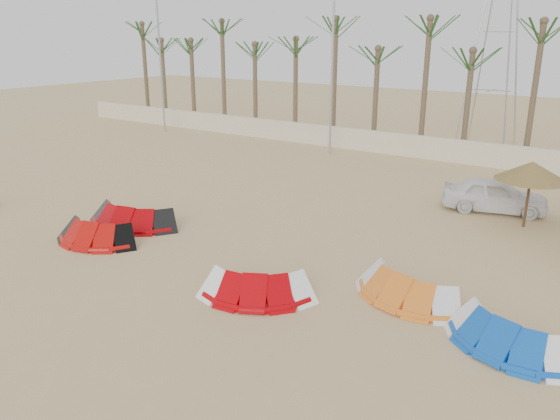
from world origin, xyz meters
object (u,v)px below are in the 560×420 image
Objects in this scene: parasol_left at (532,171)px; kite_red_left at (138,214)px; kite_red_mid at (102,230)px; kite_red_right at (263,282)px; kite_blue at (510,330)px; kite_orange at (410,284)px; car at (495,195)px.

kite_red_left is at bearing -146.63° from parasol_left.
kite_red_mid is 0.93× the size of kite_red_right.
kite_blue is (13.29, 1.06, 0.00)m from kite_red_mid.
kite_red_right is 6.33m from kite_blue.
car is at bearing 90.53° from kite_orange.
kite_red_mid is 0.98× the size of kite_blue.
car is (3.29, 11.41, 0.27)m from kite_red_right.
kite_red_left is 14.69m from parasol_left.
kite_red_left is at bearing 176.18° from kite_blue.
kite_red_left is at bearing 164.09° from kite_red_right.
parasol_left is at bearing 40.24° from kite_red_mid.
kite_red_left is 10.82m from kite_orange.
kite_red_left is at bearing 115.74° from car.
kite_blue is (6.22, 1.21, -0.00)m from kite_red_right.
kite_red_mid is 15.30m from car.
kite_red_left is 0.96× the size of car.
kite_red_mid and kite_orange have the same top height.
kite_red_right is 1.06× the size of kite_blue.
parasol_left is at bearing 64.98° from kite_red_right.
kite_red_left and kite_orange have the same top height.
kite_blue is 9.22m from parasol_left.
kite_red_mid is at bearing -175.46° from kite_blue.
kite_red_right is at bearing -1.26° from kite_red_mid.
kite_orange is at bearing 0.36° from kite_red_left.
kite_red_right is at bearing -115.02° from parasol_left.
car is at bearing 106.02° from kite_blue.
kite_red_right is 11.87m from car.
kite_red_right is 1.04× the size of kite_orange.
kite_red_left is 1.12× the size of kite_orange.
kite_red_left is 1.17× the size of kite_red_mid.
kite_red_mid is (0.38, -1.97, -0.00)m from kite_red_left.
kite_red_right and kite_blue have the same top height.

